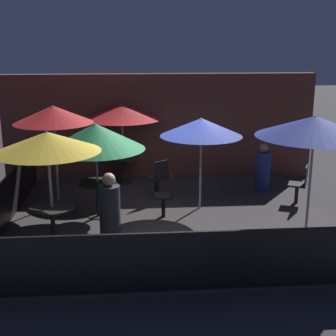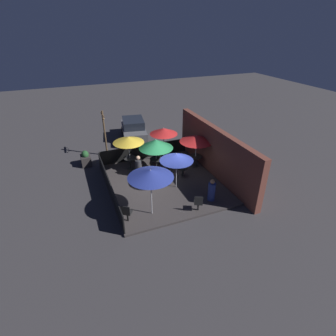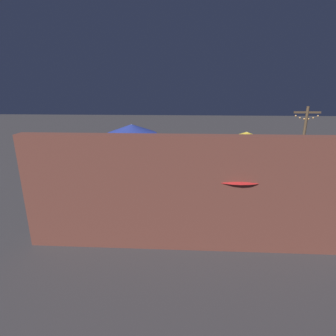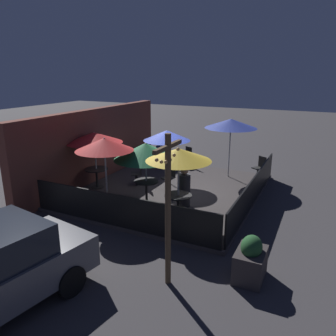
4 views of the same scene
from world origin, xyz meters
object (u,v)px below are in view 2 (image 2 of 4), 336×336
Objects in this scene: patio_umbrella_0 at (196,139)px; dining_table_0 at (195,158)px; patio_chair_2 at (182,169)px; patio_chair_3 at (198,203)px; patron_1 at (212,191)px; planter_box at (86,159)px; dining_table_1 at (130,160)px; dining_table_2 at (156,161)px; patron_0 at (139,167)px; patio_umbrella_4 at (177,157)px; light_post at (105,131)px; patio_umbrella_2 at (156,144)px; patio_umbrella_3 at (164,131)px; patio_umbrella_5 at (151,174)px; patio_chair_0 at (163,174)px; patio_umbrella_1 at (128,140)px; patio_chair_1 at (127,213)px; parked_car_0 at (134,129)px.

dining_table_0 is (0.00, 0.00, -1.33)m from patio_umbrella_0.
patio_chair_2 reaches higher than patio_chair_3.
patron_1 reaches higher than dining_table_0.
dining_table_1 is at bearing 54.40° from planter_box.
patron_1 reaches higher than dining_table_2.
dining_table_2 is at bearing 104.92° from patron_0.
patio_umbrella_4 is 0.64× the size of light_post.
light_post reaches higher than patron_0.
patio_umbrella_0 is at bearing 78.05° from patio_umbrella_2.
patio_chair_3 is 0.76× the size of patron_1.
patio_umbrella_4 is (2.25, 0.36, 0.09)m from patio_umbrella_2.
patron_1 is at bearing 28.28° from light_post.
dining_table_2 is at bearing -101.95° from patio_umbrella_0.
patio_chair_3 is (5.58, -0.37, -1.60)m from patio_umbrella_3.
patio_umbrella_5 reaches higher than patron_1.
patron_1 is (4.74, 3.02, -0.08)m from dining_table_1.
patio_chair_0 is 5.51m from light_post.
patio_umbrella_5 is at bearing -5.90° from patron_0.
patron_0 reaches higher than patron_1.
patio_umbrella_5 reaches higher than patio_umbrella_1.
patio_chair_1 is 1.04× the size of patio_chair_3.
patron_0 is (-4.30, -1.71, 0.10)m from patio_chair_3.
patron_1 is at bearing -13.83° from patio_umbrella_0.
patio_umbrella_1 is 3.64m from patio_chair_2.
patio_umbrella_0 is at bearing 130.32° from patio_umbrella_5.
patron_0 is at bearing 44.33° from planter_box.
patio_umbrella_2 is 0.90× the size of patio_umbrella_3.
parked_car_0 reaches higher than dining_table_0.
patio_umbrella_4 is at bearing 11.20° from parked_car_0.
planter_box reaches higher than dining_table_2.
patio_umbrella_3 is at bearing -0.42° from patron_1.
parked_car_0 reaches higher than dining_table_2.
patio_umbrella_5 is 3.38m from patio_chair_0.
planter_box is at bearing -107.61° from patio_umbrella_3.
patio_umbrella_2 reaches higher than dining_table_2.
dining_table_2 is 0.61× the size of patron_0.
parked_car_0 is at bearing -159.60° from patio_umbrella_0.
dining_table_1 is at bearing 180.00° from patio_umbrella_1.
patio_umbrella_4 is 6.60m from planter_box.
patio_chair_0 reaches higher than planter_box.
patio_chair_1 is (3.59, -5.30, -0.06)m from dining_table_0.
patio_umbrella_2 is 0.64× the size of light_post.
patio_umbrella_0 reaches higher than patron_1.
patio_umbrella_3 is 2.44× the size of patio_chair_0.
patio_umbrella_3 is 0.55× the size of parked_car_0.
patron_0 is at bearing -93.26° from patio_umbrella_0.
patron_0 is at bearing -3.08° from parked_car_0.
patron_1 is at bearing 37.53° from patron_0.
patio_umbrella_1 is 0.90× the size of patio_umbrella_5.
dining_table_2 is at bearing -171.01° from patio_umbrella_4.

